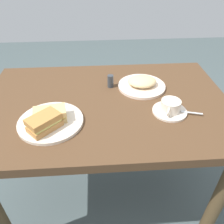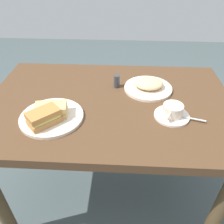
{
  "view_description": "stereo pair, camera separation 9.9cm",
  "coord_description": "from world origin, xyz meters",
  "px_view_note": "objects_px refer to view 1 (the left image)",
  "views": [
    {
      "loc": [
        -0.04,
        -0.92,
        1.39
      ],
      "look_at": [
        0.02,
        -0.13,
        0.79
      ],
      "focal_mm": 36.52,
      "sensor_mm": 36.0,
      "label": 1
    },
    {
      "loc": [
        0.06,
        -0.92,
        1.39
      ],
      "look_at": [
        0.02,
        -0.13,
        0.79
      ],
      "focal_mm": 36.52,
      "sensor_mm": 36.0,
      "label": 2
    }
  ],
  "objects_px": {
    "dining_table": "(106,119)",
    "side_plate": "(142,86)",
    "sandwich_back": "(44,123)",
    "salt_shaker": "(110,81)",
    "sandwich_front": "(50,115)",
    "coffee_saucer": "(169,111)",
    "coffee_cup": "(171,106)",
    "spoon": "(188,112)",
    "sandwich_plate": "(51,122)"
  },
  "relations": [
    {
      "from": "sandwich_back",
      "to": "salt_shaker",
      "type": "bearing_deg",
      "value": 49.39
    },
    {
      "from": "dining_table",
      "to": "coffee_saucer",
      "type": "height_order",
      "value": "coffee_saucer"
    },
    {
      "from": "dining_table",
      "to": "coffee_cup",
      "type": "distance_m",
      "value": 0.34
    },
    {
      "from": "coffee_saucer",
      "to": "spoon",
      "type": "height_order",
      "value": "spoon"
    },
    {
      "from": "coffee_saucer",
      "to": "coffee_cup",
      "type": "relative_size",
      "value": 1.45
    },
    {
      "from": "coffee_cup",
      "to": "sandwich_back",
      "type": "bearing_deg",
      "value": -170.52
    },
    {
      "from": "side_plate",
      "to": "salt_shaker",
      "type": "relative_size",
      "value": 3.7
    },
    {
      "from": "sandwich_back",
      "to": "dining_table",
      "type": "bearing_deg",
      "value": 37.98
    },
    {
      "from": "sandwich_plate",
      "to": "coffee_cup",
      "type": "height_order",
      "value": "coffee_cup"
    },
    {
      "from": "coffee_cup",
      "to": "side_plate",
      "type": "bearing_deg",
      "value": 111.01
    },
    {
      "from": "sandwich_front",
      "to": "coffee_saucer",
      "type": "distance_m",
      "value": 0.53
    },
    {
      "from": "side_plate",
      "to": "coffee_saucer",
      "type": "bearing_deg",
      "value": -68.75
    },
    {
      "from": "sandwich_front",
      "to": "coffee_cup",
      "type": "xyz_separation_m",
      "value": [
        0.53,
        0.03,
        -0.0
      ]
    },
    {
      "from": "sandwich_back",
      "to": "side_plate",
      "type": "height_order",
      "value": "sandwich_back"
    },
    {
      "from": "coffee_cup",
      "to": "side_plate",
      "type": "xyz_separation_m",
      "value": [
        -0.09,
        0.23,
        -0.03
      ]
    },
    {
      "from": "coffee_cup",
      "to": "salt_shaker",
      "type": "distance_m",
      "value": 0.35
    },
    {
      "from": "dining_table",
      "to": "sandwich_back",
      "type": "relative_size",
      "value": 8.2
    },
    {
      "from": "dining_table",
      "to": "spoon",
      "type": "height_order",
      "value": "spoon"
    },
    {
      "from": "sandwich_front",
      "to": "coffee_saucer",
      "type": "bearing_deg",
      "value": 3.82
    },
    {
      "from": "sandwich_plate",
      "to": "sandwich_front",
      "type": "bearing_deg",
      "value": 73.73
    },
    {
      "from": "dining_table",
      "to": "side_plate",
      "type": "distance_m",
      "value": 0.26
    },
    {
      "from": "sandwich_plate",
      "to": "salt_shaker",
      "type": "relative_size",
      "value": 4.11
    },
    {
      "from": "dining_table",
      "to": "sandwich_back",
      "type": "bearing_deg",
      "value": -142.02
    },
    {
      "from": "spoon",
      "to": "salt_shaker",
      "type": "xyz_separation_m",
      "value": [
        -0.33,
        0.27,
        0.02
      ]
    },
    {
      "from": "sandwich_front",
      "to": "sandwich_back",
      "type": "height_order",
      "value": "sandwich_back"
    },
    {
      "from": "dining_table",
      "to": "sandwich_back",
      "type": "xyz_separation_m",
      "value": [
        -0.26,
        -0.2,
        0.16
      ]
    },
    {
      "from": "sandwich_front",
      "to": "salt_shaker",
      "type": "bearing_deg",
      "value": 45.65
    },
    {
      "from": "coffee_saucer",
      "to": "dining_table",
      "type": "bearing_deg",
      "value": 158.88
    },
    {
      "from": "dining_table",
      "to": "coffee_cup",
      "type": "height_order",
      "value": "coffee_cup"
    },
    {
      "from": "spoon",
      "to": "sandwich_back",
      "type": "bearing_deg",
      "value": -173.52
    },
    {
      "from": "sandwich_plate",
      "to": "salt_shaker",
      "type": "height_order",
      "value": "salt_shaker"
    },
    {
      "from": "sandwich_front",
      "to": "salt_shaker",
      "type": "xyz_separation_m",
      "value": [
        0.27,
        0.28,
        -0.01
      ]
    },
    {
      "from": "dining_table",
      "to": "sandwich_back",
      "type": "distance_m",
      "value": 0.36
    },
    {
      "from": "spoon",
      "to": "side_plate",
      "type": "xyz_separation_m",
      "value": [
        -0.17,
        0.25,
        -0.01
      ]
    },
    {
      "from": "coffee_saucer",
      "to": "sandwich_back",
      "type": "bearing_deg",
      "value": -170.39
    },
    {
      "from": "sandwich_plate",
      "to": "coffee_saucer",
      "type": "height_order",
      "value": "sandwich_plate"
    },
    {
      "from": "sandwich_plate",
      "to": "coffee_cup",
      "type": "bearing_deg",
      "value": 4.26
    },
    {
      "from": "sandwich_front",
      "to": "coffee_saucer",
      "type": "xyz_separation_m",
      "value": [
        0.53,
        0.04,
        -0.04
      ]
    },
    {
      "from": "spoon",
      "to": "side_plate",
      "type": "distance_m",
      "value": 0.3
    },
    {
      "from": "spoon",
      "to": "sandwich_front",
      "type": "bearing_deg",
      "value": -178.71
    },
    {
      "from": "sandwich_back",
      "to": "coffee_cup",
      "type": "xyz_separation_m",
      "value": [
        0.54,
        0.09,
        -0.01
      ]
    },
    {
      "from": "sandwich_back",
      "to": "side_plate",
      "type": "distance_m",
      "value": 0.56
    },
    {
      "from": "salt_shaker",
      "to": "coffee_cup",
      "type": "bearing_deg",
      "value": -44.12
    },
    {
      "from": "side_plate",
      "to": "salt_shaker",
      "type": "distance_m",
      "value": 0.17
    },
    {
      "from": "dining_table",
      "to": "salt_shaker",
      "type": "xyz_separation_m",
      "value": [
        0.03,
        0.14,
        0.15
      ]
    },
    {
      "from": "coffee_cup",
      "to": "dining_table",
      "type": "bearing_deg",
      "value": 158.61
    },
    {
      "from": "coffee_saucer",
      "to": "salt_shaker",
      "type": "bearing_deg",
      "value": 136.1
    },
    {
      "from": "sandwich_plate",
      "to": "coffee_cup",
      "type": "distance_m",
      "value": 0.53
    },
    {
      "from": "sandwich_back",
      "to": "spoon",
      "type": "distance_m",
      "value": 0.63
    },
    {
      "from": "coffee_saucer",
      "to": "coffee_cup",
      "type": "xyz_separation_m",
      "value": [
        -0.0,
        -0.0,
        0.03
      ]
    }
  ]
}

